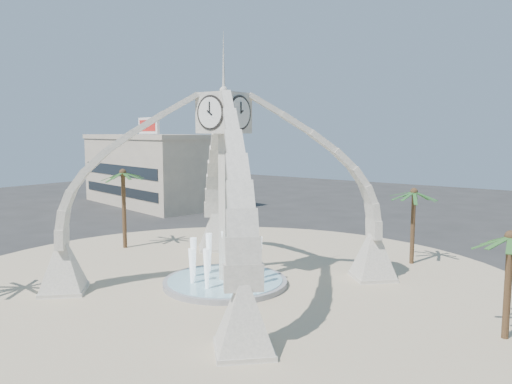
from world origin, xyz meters
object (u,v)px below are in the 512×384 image
Objects in this scene: fountain at (225,281)px; palm_east at (511,238)px; clock_tower at (224,186)px; palm_west at (123,174)px; palm_north at (414,193)px.

fountain is 1.41× the size of palm_east.
palm_east is (16.21, 1.56, 4.66)m from fountain.
clock_tower reaches higher than fountain.
palm_east is at bearing 5.50° from fountain.
clock_tower is at bearing -90.00° from fountain.
clock_tower is 13.99m from palm_west.
fountain is (0.00, 0.00, -6.20)m from clock_tower.
palm_north is at bearing 57.91° from clock_tower.
palm_west reaches higher than palm_north.
fountain is 16.94m from palm_east.
palm_west is 1.17× the size of palm_north.
palm_north is (7.82, 12.47, -1.08)m from clock_tower.
palm_north is (-8.38, 10.91, 0.46)m from palm_east.
palm_west is (-29.89, 1.36, 1.45)m from palm_east.
palm_west is at bearing 167.93° from clock_tower.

